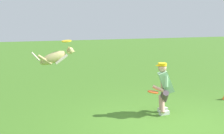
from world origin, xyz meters
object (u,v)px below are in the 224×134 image
person (164,86)px  frisbee_flying (67,41)px  dog (55,57)px  frisbee_held (153,92)px

person → frisbee_flying: size_ratio=5.48×
dog → frisbee_flying: (-0.30, -0.00, 0.39)m
dog → frisbee_held: dog is taller
frisbee_flying → frisbee_held: (-1.90, 0.96, -1.24)m
person → dog: size_ratio=1.20×
frisbee_flying → frisbee_held: bearing=153.3°
frisbee_held → person: bearing=-165.6°
dog → frisbee_held: size_ratio=3.91×
dog → frisbee_flying: frisbee_flying is taller
person → frisbee_held: 0.40m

